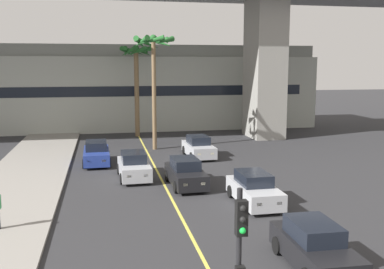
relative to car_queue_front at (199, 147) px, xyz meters
name	(u,v)px	position (x,y,z in m)	size (l,w,h in m)	color
lane_stripe_center	(160,177)	(-3.55, -5.34, -0.72)	(0.14, 56.00, 0.01)	#DBCC4C
pier_building_backdrop	(133,88)	(-3.55, 17.06, 3.59)	(38.60, 8.04, 8.75)	#ADB2A8
car_queue_front	(199,147)	(0.00, 0.00, 0.00)	(1.94, 4.15, 1.56)	#B7BABF
car_queue_second	(186,173)	(-2.39, -7.70, 0.00)	(1.95, 4.16, 1.56)	black
car_queue_third	(96,154)	(-7.38, -0.91, 0.00)	(1.88, 4.13, 1.56)	navy
car_queue_fourth	(254,189)	(0.29, -11.62, 0.00)	(1.85, 4.11, 1.56)	#B7BABF
car_queue_fifth	(134,166)	(-5.13, -5.35, 0.00)	(1.93, 4.15, 1.56)	#B7BABF
car_queue_sixth	(314,247)	(-0.04, -18.70, 0.00)	(1.89, 4.13, 1.56)	black
traffic_light_median_near	(240,257)	(-4.09, -23.24, 1.99)	(0.24, 0.37, 4.20)	black
palm_tree_near_median	(136,65)	(-3.69, 10.76, 5.98)	(3.11, 3.10, 8.57)	brown
palm_tree_mid_median	(153,55)	(-2.84, 3.68, 6.80)	(3.30, 3.37, 9.08)	brown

